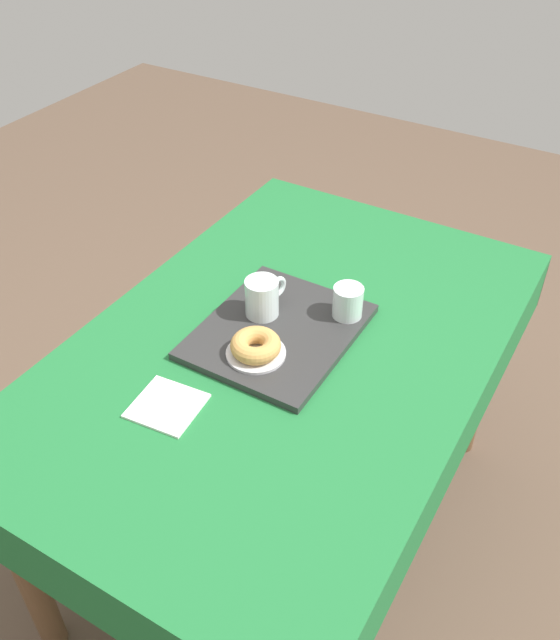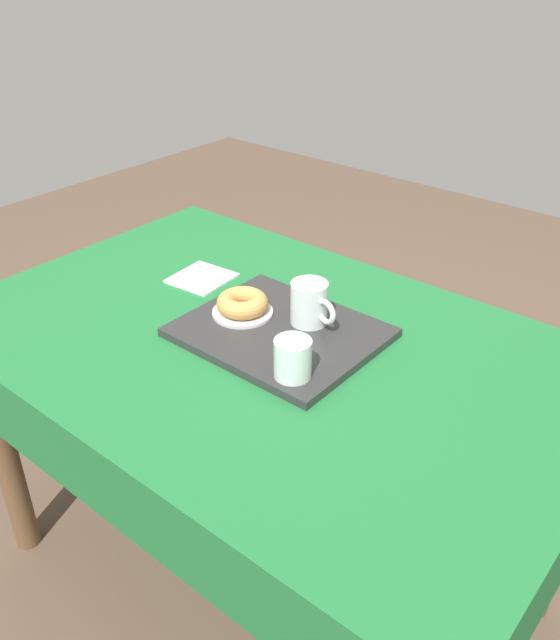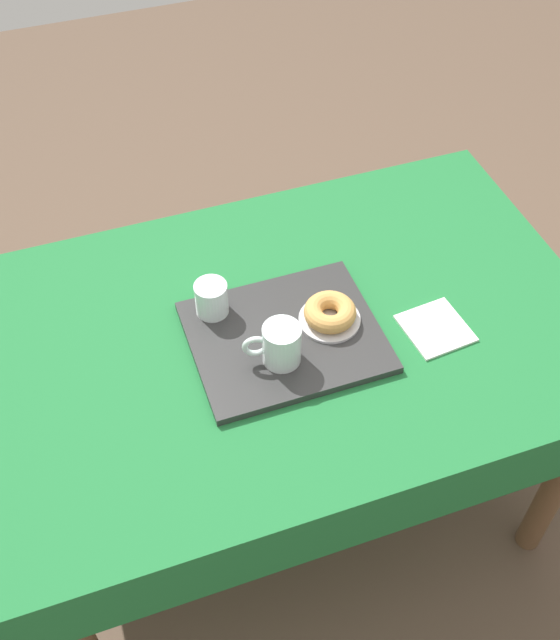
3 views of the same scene
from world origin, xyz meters
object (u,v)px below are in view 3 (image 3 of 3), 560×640
at_px(dining_table, 287,358).
at_px(donut_plate_left, 330,319).
at_px(sugar_donut_left, 330,312).
at_px(paper_napkin, 435,328).
at_px(tea_mug_left, 281,345).
at_px(water_glass_near, 212,300).
at_px(serving_tray, 285,337).

distance_m(dining_table, donut_plate_left, 0.16).
xyz_separation_m(sugar_donut_left, paper_napkin, (0.21, -0.08, -0.04)).
bearing_deg(tea_mug_left, water_glass_near, 118.51).
bearing_deg(donut_plate_left, sugar_donut_left, -90.00).
distance_m(water_glass_near, donut_plate_left, 0.26).
bearing_deg(paper_napkin, tea_mug_left, 176.86).
xyz_separation_m(dining_table, sugar_donut_left, (0.09, -0.03, 0.15)).
relative_size(dining_table, tea_mug_left, 11.28).
bearing_deg(dining_table, serving_tray, -117.78).
height_order(tea_mug_left, paper_napkin, tea_mug_left).
height_order(serving_tray, tea_mug_left, tea_mug_left).
bearing_deg(water_glass_near, donut_plate_left, -25.79).
height_order(water_glass_near, sugar_donut_left, water_glass_near).
xyz_separation_m(dining_table, tea_mug_left, (-0.05, -0.09, 0.17)).
bearing_deg(donut_plate_left, paper_napkin, -21.39).
relative_size(serving_tray, sugar_donut_left, 3.54).
bearing_deg(paper_napkin, water_glass_near, 156.30).
relative_size(dining_table, water_glass_near, 17.43).
bearing_deg(serving_tray, tea_mug_left, -117.33).
bearing_deg(dining_table, water_glass_near, 149.05).
distance_m(dining_table, serving_tray, 0.12).
height_order(water_glass_near, paper_napkin, water_glass_near).
bearing_deg(paper_napkin, donut_plate_left, 158.61).
relative_size(water_glass_near, sugar_donut_left, 0.69).
bearing_deg(paper_napkin, sugar_donut_left, 158.61).
bearing_deg(tea_mug_left, donut_plate_left, 25.75).
distance_m(serving_tray, paper_napkin, 0.33).
height_order(tea_mug_left, donut_plate_left, tea_mug_left).
xyz_separation_m(tea_mug_left, paper_napkin, (0.35, -0.02, -0.06)).
relative_size(dining_table, donut_plate_left, 10.14).
height_order(serving_tray, water_glass_near, water_glass_near).
bearing_deg(dining_table, paper_napkin, -19.96).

